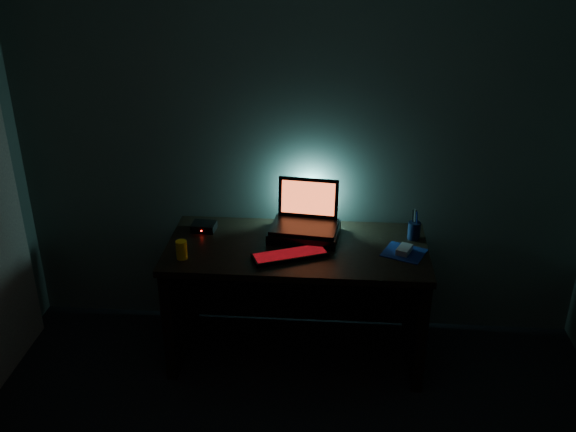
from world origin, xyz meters
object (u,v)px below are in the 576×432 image
object	(u,v)px
laptop	(306,215)
mouse	(404,250)
pen_cup	(414,231)
router	(204,227)
keyboard	(290,255)
juice_glass	(182,250)

from	to	relation	value
laptop	mouse	distance (m)	0.61
pen_cup	router	xyz separation A→B (m)	(-1.25, 0.01, -0.03)
pen_cup	router	size ratio (longest dim) A/B	0.71
pen_cup	laptop	bearing A→B (deg)	178.03
keyboard	router	world-z (taller)	router
mouse	juice_glass	world-z (taller)	juice_glass
keyboard	router	distance (m)	0.62
laptop	router	size ratio (longest dim) A/B	2.78
laptop	keyboard	world-z (taller)	laptop
juice_glass	router	xyz separation A→B (m)	(0.05, 0.35, -0.03)
laptop	pen_cup	xyz separation A→B (m)	(0.64, -0.02, -0.07)
keyboard	laptop	bearing A→B (deg)	54.14
laptop	juice_glass	size ratio (longest dim) A/B	3.83
keyboard	pen_cup	xyz separation A→B (m)	(0.71, 0.28, 0.04)
laptop	mouse	size ratio (longest dim) A/B	3.65
laptop	pen_cup	size ratio (longest dim) A/B	3.90
laptop	keyboard	size ratio (longest dim) A/B	0.93
juice_glass	router	world-z (taller)	juice_glass
mouse	keyboard	bearing A→B (deg)	-147.54
mouse	juice_glass	size ratio (longest dim) A/B	1.05
keyboard	mouse	size ratio (longest dim) A/B	3.92
mouse	router	size ratio (longest dim) A/B	0.76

